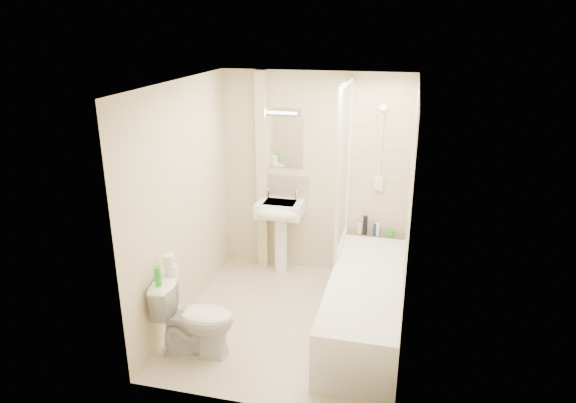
# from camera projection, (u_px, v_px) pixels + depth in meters

# --- Properties ---
(floor) EXTENTS (2.50, 2.50, 0.00)m
(floor) POSITION_uv_depth(u_px,v_px,m) (290.00, 321.00, 5.27)
(floor) COLOR beige
(floor) RESTS_ON ground
(wall_back) EXTENTS (2.20, 0.02, 2.40)m
(wall_back) POSITION_uv_depth(u_px,v_px,m) (315.00, 175.00, 6.02)
(wall_back) COLOR beige
(wall_back) RESTS_ON ground
(wall_left) EXTENTS (0.02, 2.50, 2.40)m
(wall_left) POSITION_uv_depth(u_px,v_px,m) (183.00, 203.00, 5.12)
(wall_left) COLOR beige
(wall_left) RESTS_ON ground
(wall_right) EXTENTS (0.02, 2.50, 2.40)m
(wall_right) POSITION_uv_depth(u_px,v_px,m) (408.00, 222.00, 4.63)
(wall_right) COLOR beige
(wall_right) RESTS_ON ground
(ceiling) EXTENTS (2.20, 2.50, 0.02)m
(ceiling) POSITION_uv_depth(u_px,v_px,m) (290.00, 83.00, 4.47)
(ceiling) COLOR white
(ceiling) RESTS_ON wall_back
(tile_back) EXTENTS (0.70, 0.01, 1.75)m
(tile_back) POSITION_uv_depth(u_px,v_px,m) (380.00, 161.00, 5.77)
(tile_back) COLOR beige
(tile_back) RESTS_ON wall_back
(tile_right) EXTENTS (0.01, 2.10, 1.75)m
(tile_right) POSITION_uv_depth(u_px,v_px,m) (409.00, 197.00, 4.60)
(tile_right) COLOR beige
(tile_right) RESTS_ON wall_right
(pipe_boxing) EXTENTS (0.12, 0.12, 2.40)m
(pipe_boxing) POSITION_uv_depth(u_px,v_px,m) (262.00, 173.00, 6.10)
(pipe_boxing) COLOR beige
(pipe_boxing) RESTS_ON ground
(splashback) EXTENTS (0.60, 0.02, 0.30)m
(splashback) POSITION_uv_depth(u_px,v_px,m) (284.00, 187.00, 6.15)
(splashback) COLOR beige
(splashback) RESTS_ON wall_back
(mirror) EXTENTS (0.46, 0.01, 0.60)m
(mirror) POSITION_uv_depth(u_px,v_px,m) (284.00, 142.00, 5.96)
(mirror) COLOR white
(mirror) RESTS_ON wall_back
(strip_light) EXTENTS (0.42, 0.07, 0.07)m
(strip_light) POSITION_uv_depth(u_px,v_px,m) (283.00, 111.00, 5.82)
(strip_light) COLOR silver
(strip_light) RESTS_ON wall_back
(bathtub) EXTENTS (0.70, 2.10, 0.55)m
(bathtub) POSITION_uv_depth(u_px,v_px,m) (365.00, 303.00, 5.05)
(bathtub) COLOR white
(bathtub) RESTS_ON ground
(shower_screen) EXTENTS (0.04, 0.92, 1.80)m
(shower_screen) POSITION_uv_depth(u_px,v_px,m) (344.00, 167.00, 5.43)
(shower_screen) COLOR white
(shower_screen) RESTS_ON bathtub
(shower_fixture) EXTENTS (0.10, 0.16, 0.99)m
(shower_fixture) POSITION_uv_depth(u_px,v_px,m) (380.00, 151.00, 5.68)
(shower_fixture) COLOR white
(shower_fixture) RESTS_ON wall_back
(pedestal_sink) EXTENTS (0.53, 0.49, 1.03)m
(pedestal_sink) POSITION_uv_depth(u_px,v_px,m) (279.00, 217.00, 6.04)
(pedestal_sink) COLOR white
(pedestal_sink) RESTS_ON ground
(bottle_white_a) EXTENTS (0.05, 0.05, 0.13)m
(bottle_white_a) POSITION_uv_depth(u_px,v_px,m) (360.00, 229.00, 6.00)
(bottle_white_a) COLOR silver
(bottle_white_a) RESTS_ON bathtub
(bottle_black_b) EXTENTS (0.05, 0.05, 0.23)m
(bottle_black_b) POSITION_uv_depth(u_px,v_px,m) (365.00, 225.00, 5.98)
(bottle_black_b) COLOR black
(bottle_black_b) RESTS_ON bathtub
(bottle_blue) EXTENTS (0.06, 0.06, 0.15)m
(bottle_blue) POSITION_uv_depth(u_px,v_px,m) (376.00, 229.00, 5.96)
(bottle_blue) COLOR navy
(bottle_blue) RESTS_ON bathtub
(bottle_cream) EXTENTS (0.05, 0.05, 0.15)m
(bottle_cream) POSITION_uv_depth(u_px,v_px,m) (377.00, 229.00, 5.96)
(bottle_cream) COLOR #FBF2C2
(bottle_cream) RESTS_ON bathtub
(bottle_green) EXTENTS (0.07, 0.07, 0.09)m
(bottle_green) POSITION_uv_depth(u_px,v_px,m) (390.00, 233.00, 5.93)
(bottle_green) COLOR green
(bottle_green) RESTS_ON bathtub
(toilet) EXTENTS (0.55, 0.79, 0.72)m
(toilet) POSITION_uv_depth(u_px,v_px,m) (195.00, 318.00, 4.67)
(toilet) COLOR white
(toilet) RESTS_ON ground
(toilet_roll_lower) EXTENTS (0.12, 0.12, 0.09)m
(toilet_roll_lower) POSITION_uv_depth(u_px,v_px,m) (172.00, 270.00, 4.68)
(toilet_roll_lower) COLOR white
(toilet_roll_lower) RESTS_ON toilet
(toilet_roll_upper) EXTENTS (0.10, 0.10, 0.10)m
(toilet_roll_upper) POSITION_uv_depth(u_px,v_px,m) (169.00, 260.00, 4.65)
(toilet_roll_upper) COLOR white
(toilet_roll_upper) RESTS_ON toilet_roll_lower
(green_bottle) EXTENTS (0.06, 0.06, 0.18)m
(green_bottle) POSITION_uv_depth(u_px,v_px,m) (158.00, 277.00, 4.46)
(green_bottle) COLOR green
(green_bottle) RESTS_ON toilet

